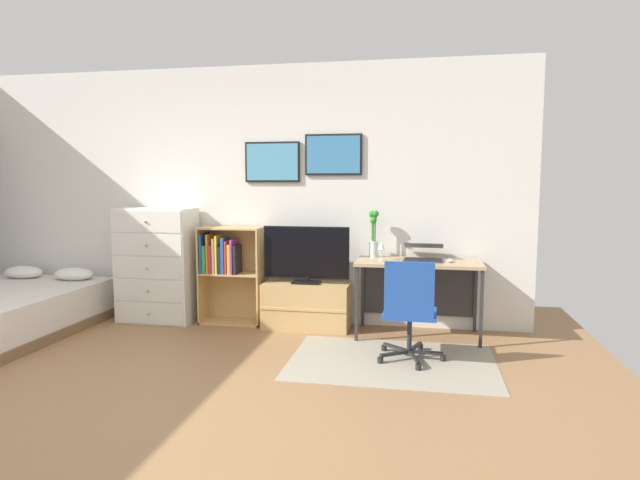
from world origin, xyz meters
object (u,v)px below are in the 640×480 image
(dresser, at_px, (157,265))
(tv_stand, at_px, (307,305))
(office_chair, at_px, (409,308))
(wine_glass, at_px, (381,246))
(laptop, at_px, (424,253))
(bookshelf, at_px, (227,267))
(desk, at_px, (418,273))
(bamboo_vase, at_px, (374,232))
(television, at_px, (306,255))
(bed, at_px, (3,311))
(computer_mouse, at_px, (450,260))

(dresser, height_order, tv_stand, dresser)
(office_chair, bearing_deg, dresser, 163.70)
(wine_glass, bearing_deg, laptop, 15.39)
(bookshelf, relative_size, wine_glass, 5.67)
(desk, distance_m, bamboo_vase, 0.61)
(tv_stand, xyz_separation_m, wine_glass, (0.76, -0.12, 0.64))
(television, xyz_separation_m, laptop, (1.16, 0.01, 0.05))
(dresser, relative_size, bamboo_vase, 2.58)
(bamboo_vase, height_order, wine_glass, bamboo_vase)
(television, relative_size, desk, 0.74)
(bed, height_order, laptop, laptop)
(desk, xyz_separation_m, laptop, (0.05, 0.00, 0.20))
(tv_stand, height_order, office_chair, office_chair)
(dresser, xyz_separation_m, tv_stand, (1.63, 0.02, -0.37))
(office_chair, distance_m, computer_mouse, 0.88)
(desk, bearing_deg, wine_glass, -163.33)
(television, height_order, bamboo_vase, bamboo_vase)
(dresser, xyz_separation_m, bookshelf, (0.76, 0.07, -0.01))
(television, bearing_deg, bookshelf, 175.20)
(office_chair, relative_size, bamboo_vase, 1.83)
(tv_stand, bearing_deg, television, -90.00)
(tv_stand, relative_size, desk, 0.74)
(dresser, bearing_deg, desk, -0.03)
(desk, bearing_deg, tv_stand, 179.15)
(computer_mouse, xyz_separation_m, wine_glass, (-0.65, 0.01, 0.12))
(laptop, bearing_deg, dresser, -177.98)
(computer_mouse, relative_size, bamboo_vase, 0.22)
(office_chair, xyz_separation_m, computer_mouse, (0.36, 0.75, 0.30))
(wine_glass, bearing_deg, dresser, 177.42)
(bed, relative_size, desk, 1.61)
(office_chair, bearing_deg, wine_glass, 112.49)
(bed, height_order, office_chair, office_chair)
(tv_stand, height_order, wine_glass, wine_glass)
(tv_stand, xyz_separation_m, laptop, (1.16, -0.01, 0.57))
(television, relative_size, office_chair, 1.02)
(television, bearing_deg, bed, -165.97)
(television, height_order, wine_glass, television)
(bamboo_vase, bearing_deg, dresser, -177.10)
(tv_stand, bearing_deg, laptop, -0.62)
(office_chair, relative_size, laptop, 2.08)
(bamboo_vase, bearing_deg, desk, -14.68)
(office_chair, relative_size, computer_mouse, 8.27)
(bed, bearing_deg, tv_stand, 14.71)
(tv_stand, height_order, bamboo_vase, bamboo_vase)
(bed, height_order, bookshelf, bookshelf)
(dresser, xyz_separation_m, television, (1.63, -0.01, 0.15))
(dresser, relative_size, laptop, 2.93)
(tv_stand, relative_size, television, 1.00)
(office_chair, xyz_separation_m, laptop, (0.11, 0.87, 0.35))
(television, height_order, computer_mouse, television)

